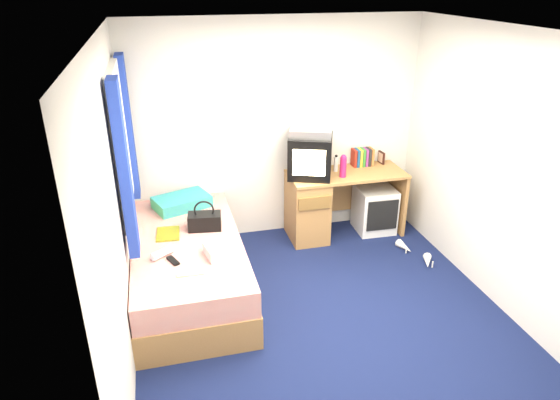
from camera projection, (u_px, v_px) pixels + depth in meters
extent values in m
plane|color=#0C1438|center=(322.00, 315.00, 4.42)|extent=(3.40, 3.40, 0.00)
plane|color=white|center=(335.00, 32.00, 3.43)|extent=(3.40, 3.40, 0.00)
plane|color=silver|center=(277.00, 131.00, 5.43)|extent=(3.20, 0.00, 3.20)
plane|color=silver|center=(442.00, 326.00, 2.42)|extent=(3.20, 0.00, 3.20)
plane|color=silver|center=(116.00, 213.00, 3.57)|extent=(0.00, 3.40, 3.40)
plane|color=silver|center=(504.00, 173.00, 4.28)|extent=(0.00, 3.40, 3.40)
cube|color=#AF7F49|center=(189.00, 276.00, 4.73)|extent=(1.00, 2.00, 0.30)
cube|color=brown|center=(249.00, 291.00, 4.49)|extent=(0.02, 0.70, 0.18)
cube|color=white|center=(187.00, 251.00, 4.62)|extent=(0.98, 1.98, 0.24)
cube|color=blue|center=(182.00, 202.00, 5.18)|extent=(0.64, 0.52, 0.12)
cube|color=#AF7F49|center=(347.00, 174.00, 5.53)|extent=(1.30, 0.55, 0.03)
cube|color=#AF7F49|center=(307.00, 209.00, 5.59)|extent=(0.40, 0.52, 0.72)
cube|color=#AF7F49|center=(395.00, 199.00, 5.83)|extent=(0.04, 0.52, 0.72)
cube|color=#AF7F49|center=(357.00, 187.00, 5.93)|extent=(0.78, 0.03, 0.55)
cube|color=silver|center=(374.00, 209.00, 5.81)|extent=(0.43, 0.43, 0.53)
cube|color=black|center=(310.00, 156.00, 5.36)|extent=(0.57, 0.56, 0.45)
cube|color=#FFE0A1|center=(309.00, 163.00, 5.17)|extent=(0.32, 0.14, 0.28)
cube|color=#ACACAE|center=(311.00, 132.00, 5.25)|extent=(0.52, 0.45, 0.08)
cube|color=maroon|center=(354.00, 158.00, 5.68)|extent=(0.03, 0.13, 0.20)
cube|color=navy|center=(357.00, 158.00, 5.69)|extent=(0.03, 0.13, 0.20)
cube|color=gold|center=(360.00, 157.00, 5.69)|extent=(0.03, 0.13, 0.20)
cube|color=#337F33|center=(362.00, 157.00, 5.70)|extent=(0.03, 0.13, 0.20)
cube|color=#7F337F|center=(365.00, 157.00, 5.71)|extent=(0.03, 0.13, 0.20)
cube|color=#262626|center=(368.00, 157.00, 5.72)|extent=(0.03, 0.13, 0.20)
cube|color=#B26633|center=(371.00, 156.00, 5.73)|extent=(0.03, 0.13, 0.20)
cube|color=black|center=(381.00, 157.00, 5.78)|extent=(0.03, 0.12, 0.14)
cylinder|color=#DA1E5E|center=(343.00, 167.00, 5.38)|extent=(0.08, 0.08, 0.22)
cylinder|color=silver|center=(336.00, 164.00, 5.54)|extent=(0.05, 0.05, 0.17)
cube|color=black|center=(205.00, 221.00, 4.74)|extent=(0.33, 0.22, 0.16)
torus|color=black|center=(204.00, 210.00, 4.69)|extent=(0.19, 0.04, 0.19)
cube|color=silver|center=(223.00, 249.00, 4.31)|extent=(0.33, 0.30, 0.10)
cube|color=#D1D317|center=(168.00, 234.00, 4.66)|extent=(0.23, 0.29, 0.01)
cylinder|color=white|center=(162.00, 253.00, 4.28)|extent=(0.20, 0.17, 0.07)
cube|color=yellow|center=(190.00, 274.00, 4.04)|extent=(0.22, 0.06, 0.01)
cube|color=black|center=(173.00, 261.00, 4.22)|extent=(0.11, 0.17, 0.02)
cube|color=silver|center=(120.00, 142.00, 4.27)|extent=(0.02, 0.90, 1.10)
cube|color=white|center=(111.00, 72.00, 4.02)|extent=(0.06, 1.06, 0.08)
cube|color=white|center=(129.00, 204.00, 4.51)|extent=(0.06, 1.06, 0.08)
cube|color=navy|center=(124.00, 171.00, 3.78)|extent=(0.08, 0.24, 1.40)
cube|color=navy|center=(128.00, 128.00, 4.82)|extent=(0.08, 0.24, 1.40)
cone|color=white|center=(405.00, 247.00, 5.45)|extent=(0.13, 0.23, 0.09)
cone|color=white|center=(428.00, 262.00, 5.17)|extent=(0.18, 0.24, 0.09)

